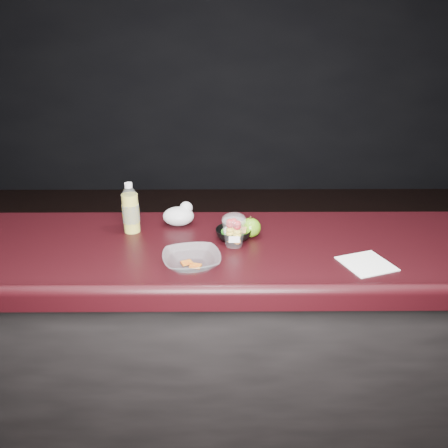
{
  "coord_description": "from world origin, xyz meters",
  "views": [
    {
      "loc": [
        -0.03,
        -1.2,
        1.76
      ],
      "look_at": [
        -0.02,
        0.33,
        1.1
      ],
      "focal_mm": 35.0,
      "sensor_mm": 36.0,
      "label": 1
    }
  ],
  "objects": [
    {
      "name": "room_shell",
      "position": [
        0.0,
        0.0,
        1.83
      ],
      "size": [
        8.0,
        8.0,
        8.0
      ],
      "color": "black",
      "rests_on": "ground"
    },
    {
      "name": "counter",
      "position": [
        0.0,
        0.3,
        0.51
      ],
      "size": [
        4.06,
        0.71,
        1.02
      ],
      "color": "black",
      "rests_on": "ground"
    },
    {
      "name": "fruit_cup",
      "position": [
        0.02,
        0.31,
        1.09
      ],
      "size": [
        0.09,
        0.09,
        0.13
      ],
      "color": "white",
      "rests_on": "counter"
    },
    {
      "name": "snack_bowl",
      "position": [
        0.02,
        0.37,
        1.05
      ],
      "size": [
        0.18,
        0.18,
        0.08
      ],
      "rotation": [
        0.0,
        0.0,
        -0.33
      ],
      "color": "black",
      "rests_on": "counter"
    },
    {
      "name": "plastic_bag",
      "position": [
        -0.21,
        0.51,
        1.06
      ],
      "size": [
        0.13,
        0.11,
        0.1
      ],
      "color": "silver",
      "rests_on": "counter"
    },
    {
      "name": "takeout_bowl",
      "position": [
        -0.13,
        0.14,
        1.04
      ],
      "size": [
        0.24,
        0.24,
        0.05
      ],
      "rotation": [
        0.0,
        0.0,
        0.18
      ],
      "color": "silver",
      "rests_on": "counter"
    },
    {
      "name": "paper_napkin",
      "position": [
        0.48,
        0.15,
        1.02
      ],
      "size": [
        0.2,
        0.2,
        0.0
      ],
      "primitive_type": "cube",
      "rotation": [
        0.0,
        0.0,
        0.34
      ],
      "color": "white",
      "rests_on": "counter"
    },
    {
      "name": "green_apple",
      "position": [
        0.09,
        0.39,
        1.06
      ],
      "size": [
        0.08,
        0.08,
        0.09
      ],
      "color": "#44770D",
      "rests_on": "counter"
    },
    {
      "name": "lemonade_bottle",
      "position": [
        -0.4,
        0.44,
        1.11
      ],
      "size": [
        0.07,
        0.07,
        0.21
      ],
      "color": "gold",
      "rests_on": "counter"
    }
  ]
}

